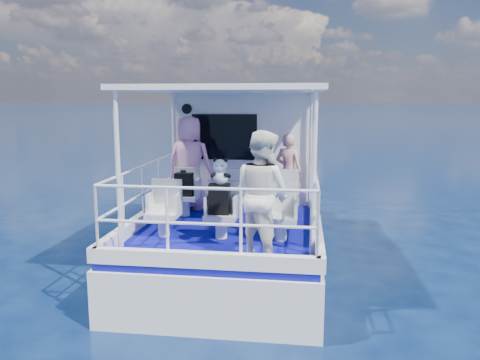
{
  "coord_description": "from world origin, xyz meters",
  "views": [
    {
      "loc": [
        1.2,
        -7.86,
        2.96
      ],
      "look_at": [
        0.19,
        -0.4,
        1.68
      ],
      "focal_mm": 35.0,
      "sensor_mm": 36.0,
      "label": 1
    }
  ],
  "objects_px": {
    "passenger_stbd_aft": "(262,195)",
    "passenger_port_fwd": "(190,163)",
    "backpack_center": "(219,199)",
    "panda": "(220,171)"
  },
  "relations": [
    {
      "from": "panda",
      "to": "passenger_port_fwd",
      "type": "bearing_deg",
      "value": 116.4
    },
    {
      "from": "passenger_port_fwd",
      "to": "panda",
      "type": "xyz_separation_m",
      "value": [
        0.92,
        -1.86,
        0.14
      ]
    },
    {
      "from": "passenger_port_fwd",
      "to": "panda",
      "type": "height_order",
      "value": "passenger_port_fwd"
    },
    {
      "from": "passenger_stbd_aft",
      "to": "backpack_center",
      "type": "bearing_deg",
      "value": -9.42
    },
    {
      "from": "passenger_stbd_aft",
      "to": "panda",
      "type": "height_order",
      "value": "passenger_stbd_aft"
    },
    {
      "from": "passenger_port_fwd",
      "to": "backpack_center",
      "type": "distance_m",
      "value": 2.1
    },
    {
      "from": "passenger_stbd_aft",
      "to": "panda",
      "type": "distance_m",
      "value": 1.05
    },
    {
      "from": "backpack_center",
      "to": "panda",
      "type": "xyz_separation_m",
      "value": [
        0.02,
        0.01,
        0.42
      ]
    },
    {
      "from": "backpack_center",
      "to": "passenger_stbd_aft",
      "type": "bearing_deg",
      "value": -46.9
    },
    {
      "from": "passenger_stbd_aft",
      "to": "passenger_port_fwd",
      "type": "bearing_deg",
      "value": -21.02
    }
  ]
}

